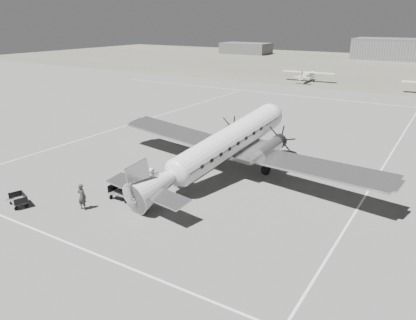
% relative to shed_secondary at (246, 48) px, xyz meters
% --- Properties ---
extents(ground, '(260.00, 260.00, 0.00)m').
position_rel_shed_secondary_xyz_m(ground, '(55.00, -115.00, -2.00)').
color(ground, slate).
rests_on(ground, ground).
extents(taxi_line_near, '(60.00, 0.15, 0.01)m').
position_rel_shed_secondary_xyz_m(taxi_line_near, '(55.00, -129.00, -1.99)').
color(taxi_line_near, silver).
rests_on(taxi_line_near, ground).
extents(taxi_line_right, '(0.15, 80.00, 0.01)m').
position_rel_shed_secondary_xyz_m(taxi_line_right, '(67.00, -115.00, -1.99)').
color(taxi_line_right, silver).
rests_on(taxi_line_right, ground).
extents(taxi_line_left, '(0.15, 60.00, 0.01)m').
position_rel_shed_secondary_xyz_m(taxi_line_left, '(37.00, -105.00, -1.99)').
color(taxi_line_left, silver).
rests_on(taxi_line_left, ground).
extents(taxi_line_horizon, '(90.00, 0.15, 0.01)m').
position_rel_shed_secondary_xyz_m(taxi_line_horizon, '(55.00, -75.00, -1.99)').
color(taxi_line_horizon, silver).
rests_on(taxi_line_horizon, ground).
extents(grass_infield, '(260.00, 90.00, 0.01)m').
position_rel_shed_secondary_xyz_m(grass_infield, '(55.00, -20.00, -2.00)').
color(grass_infield, '#636153').
rests_on(grass_infield, ground).
extents(shed_secondary, '(18.00, 10.00, 4.00)m').
position_rel_shed_secondary_xyz_m(shed_secondary, '(0.00, 0.00, 0.00)').
color(shed_secondary, '#505050').
rests_on(shed_secondary, ground).
extents(dc3_airliner, '(29.82, 23.03, 5.16)m').
position_rel_shed_secondary_xyz_m(dc3_airliner, '(55.89, -115.19, 0.58)').
color(dc3_airliner, '#A9A8AB').
rests_on(dc3_airliner, ground).
extents(light_plane_left, '(11.36, 9.33, 2.30)m').
position_rel_shed_secondary_xyz_m(light_plane_left, '(43.86, -57.98, -0.85)').
color(light_plane_left, silver).
rests_on(light_plane_left, ground).
extents(baggage_cart_near, '(1.93, 1.40, 1.05)m').
position_rel_shed_secondary_xyz_m(baggage_cart_near, '(51.79, -122.64, -1.47)').
color(baggage_cart_near, '#505050').
rests_on(baggage_cart_near, ground).
extents(baggage_cart_far, '(1.86, 1.57, 0.89)m').
position_rel_shed_secondary_xyz_m(baggage_cart_far, '(46.39, -127.42, -1.56)').
color(baggage_cart_far, '#505050').
rests_on(baggage_cart_far, ground).
extents(ground_crew, '(0.74, 0.53, 1.91)m').
position_rel_shed_secondary_xyz_m(ground_crew, '(50.65, -125.35, -1.05)').
color(ground_crew, '#2D2D2D').
rests_on(ground_crew, ground).
extents(ramp_agent, '(0.82, 0.91, 1.54)m').
position_rel_shed_secondary_xyz_m(ramp_agent, '(52.12, -121.55, -1.23)').
color(ramp_agent, '#B7B7B5').
rests_on(ramp_agent, ground).
extents(passenger, '(0.57, 0.86, 1.72)m').
position_rel_shed_secondary_xyz_m(passenger, '(52.40, -119.92, -1.14)').
color(passenger, silver).
rests_on(passenger, ground).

